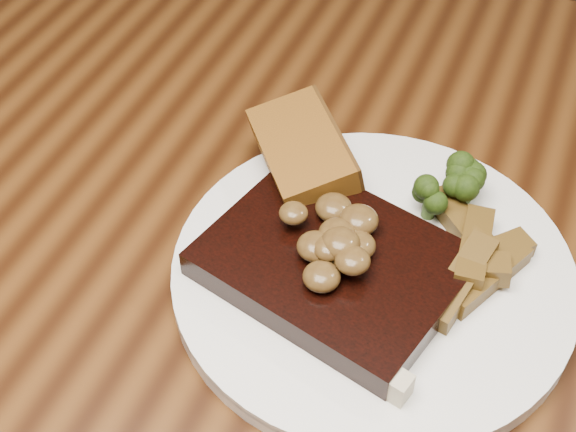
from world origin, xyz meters
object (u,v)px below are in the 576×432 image
steak (333,265)px  dining_table (263,325)px  plate (372,274)px  potato_wedges (468,272)px  chair_far (319,59)px  garlic_bread (301,168)px

steak → dining_table: bearing=-174.2°
plate → potato_wedges: bearing=11.5°
plate → potato_wedges: potato_wedges is taller
plate → potato_wedges: (0.06, 0.01, 0.02)m
potato_wedges → chair_far: bearing=118.6°
steak → potato_wedges: 0.10m
dining_table → plate: (0.09, 0.01, 0.10)m
chair_far → steak: bearing=88.4°
plate → steak: 0.04m
chair_far → steak: chair_far is taller
chair_far → steak: size_ratio=4.82×
dining_table → garlic_bread: bearing=88.1°
plate → potato_wedges: 0.07m
steak → potato_wedges: bearing=33.6°
steak → garlic_bread: (-0.06, 0.09, -0.00)m
dining_table → garlic_bread: (0.00, 0.08, 0.12)m
steak → potato_wedges: steak is taller
dining_table → chair_far: chair_far is taller
dining_table → garlic_bread: garlic_bread is taller
dining_table → garlic_bread: size_ratio=15.04×
plate → garlic_bread: garlic_bread is taller
dining_table → steak: 0.13m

